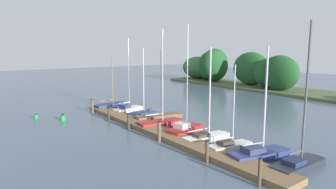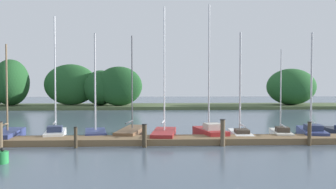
# 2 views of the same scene
# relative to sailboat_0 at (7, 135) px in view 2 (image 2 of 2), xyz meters

# --- Properties ---
(dock_pier) EXTENTS (22.98, 1.80, 0.35)m
(dock_pier) POSITION_rel_sailboat_0_xyz_m (10.73, -1.36, -0.17)
(dock_pier) COLOR brown
(dock_pier) RESTS_ON ground
(far_shore) EXTENTS (60.29, 8.00, 6.53)m
(far_shore) POSITION_rel_sailboat_0_xyz_m (1.95, 26.38, 2.17)
(far_shore) COLOR #4C5B38
(far_shore) RESTS_ON ground
(sailboat_0) EXTENTS (1.63, 3.97, 5.74)m
(sailboat_0) POSITION_rel_sailboat_0_xyz_m (0.00, 0.00, 0.00)
(sailboat_0) COLOR navy
(sailboat_0) RESTS_ON ground
(sailboat_1) EXTENTS (1.66, 3.40, 7.52)m
(sailboat_1) POSITION_rel_sailboat_0_xyz_m (2.72, 0.53, 0.05)
(sailboat_1) COLOR white
(sailboat_1) RESTS_ON ground
(sailboat_2) EXTENTS (1.72, 3.12, 6.53)m
(sailboat_2) POSITION_rel_sailboat_0_xyz_m (5.11, 0.83, -0.00)
(sailboat_2) COLOR navy
(sailboat_2) RESTS_ON ground
(sailboat_3) EXTENTS (1.89, 4.59, 6.45)m
(sailboat_3) POSITION_rel_sailboat_0_xyz_m (7.36, 1.21, -0.04)
(sailboat_3) COLOR brown
(sailboat_3) RESTS_ON ground
(sailboat_4) EXTENTS (1.68, 4.03, 8.06)m
(sailboat_4) POSITION_rel_sailboat_0_xyz_m (9.40, -0.00, 0.01)
(sailboat_4) COLOR maroon
(sailboat_4) RESTS_ON ground
(sailboat_5) EXTENTS (1.88, 3.54, 8.26)m
(sailboat_5) POSITION_rel_sailboat_0_xyz_m (12.22, 0.23, 0.10)
(sailboat_5) COLOR maroon
(sailboat_5) RESTS_ON ground
(sailboat_6) EXTENTS (1.35, 3.84, 6.62)m
(sailboat_6) POSITION_rel_sailboat_0_xyz_m (14.23, 0.57, 0.03)
(sailboat_6) COLOR white
(sailboat_6) RESTS_ON ground
(sailboat_7) EXTENTS (1.46, 3.24, 5.53)m
(sailboat_7) POSITION_rel_sailboat_0_xyz_m (16.71, 0.26, -0.04)
(sailboat_7) COLOR silver
(sailboat_7) RESTS_ON ground
(sailboat_8) EXTENTS (2.17, 4.15, 6.64)m
(sailboat_8) POSITION_rel_sailboat_0_xyz_m (18.78, 0.52, 0.04)
(sailboat_8) COLOR navy
(sailboat_8) RESTS_ON ground
(mooring_piling_0) EXTENTS (0.30, 0.30, 1.41)m
(mooring_piling_0) POSITION_rel_sailboat_0_xyz_m (0.70, -2.54, 0.36)
(mooring_piling_0) COLOR brown
(mooring_piling_0) RESTS_ON ground
(mooring_piling_1) EXTENTS (0.21, 0.21, 1.13)m
(mooring_piling_1) POSITION_rel_sailboat_0_xyz_m (4.63, -2.60, 0.22)
(mooring_piling_1) COLOR #3D3323
(mooring_piling_1) RESTS_ON ground
(mooring_piling_2) EXTENTS (0.28, 0.28, 1.24)m
(mooring_piling_2) POSITION_rel_sailboat_0_xyz_m (8.26, -2.54, 0.28)
(mooring_piling_2) COLOR #3D3323
(mooring_piling_2) RESTS_ON ground
(mooring_piling_3) EXTENTS (0.29, 0.29, 1.46)m
(mooring_piling_3) POSITION_rel_sailboat_0_xyz_m (12.50, -2.43, 0.39)
(mooring_piling_3) COLOR brown
(mooring_piling_3) RESTS_ON ground
(mooring_piling_4) EXTENTS (0.23, 0.23, 1.32)m
(mooring_piling_4) POSITION_rel_sailboat_0_xyz_m (17.30, -2.43, 0.32)
(mooring_piling_4) COLOR #4C3D28
(mooring_piling_4) RESTS_ON ground
(channel_buoy_0) EXTENTS (0.50, 0.50, 0.69)m
(channel_buoy_0) POSITION_rel_sailboat_0_xyz_m (2.28, -6.02, -0.08)
(channel_buoy_0) COLOR #23843D
(channel_buoy_0) RESTS_ON ground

